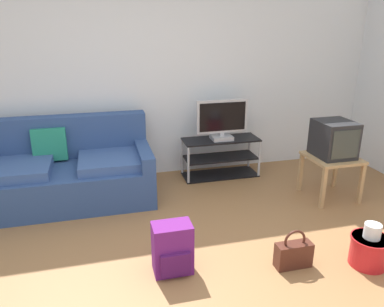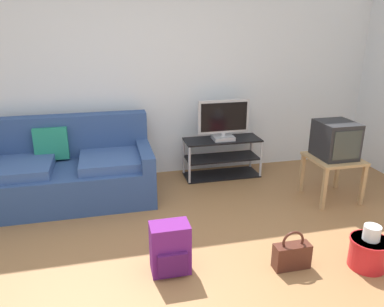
{
  "view_description": "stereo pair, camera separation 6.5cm",
  "coord_description": "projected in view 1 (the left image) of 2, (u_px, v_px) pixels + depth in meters",
  "views": [
    {
      "loc": [
        -0.54,
        -2.12,
        1.86
      ],
      "look_at": [
        0.32,
        1.25,
        0.64
      ],
      "focal_mm": 34.82,
      "sensor_mm": 36.0,
      "label": 1
    },
    {
      "loc": [
        -0.48,
        -2.13,
        1.86
      ],
      "look_at": [
        0.32,
        1.25,
        0.64
      ],
      "focal_mm": 34.82,
      "sensor_mm": 36.0,
      "label": 2
    }
  ],
  "objects": [
    {
      "name": "couch",
      "position": [
        67.0,
        172.0,
        4.08
      ],
      "size": [
        1.81,
        0.92,
        0.88
      ],
      "color": "navy",
      "rests_on": "ground_plane"
    },
    {
      "name": "ground_plane",
      "position": [
        192.0,
        298.0,
        2.68
      ],
      "size": [
        9.0,
        9.8,
        0.02
      ],
      "primitive_type": "cube",
      "color": "olive"
    },
    {
      "name": "wall_back",
      "position": [
        141.0,
        68.0,
        4.47
      ],
      "size": [
        9.0,
        0.1,
        2.7
      ],
      "primitive_type": "cube",
      "color": "silver",
      "rests_on": "ground_plane"
    },
    {
      "name": "crt_tv",
      "position": [
        334.0,
        139.0,
        4.02
      ],
      "size": [
        0.38,
        0.41,
        0.39
      ],
      "color": "#232326",
      "rests_on": "side_table"
    },
    {
      "name": "tv_stand",
      "position": [
        220.0,
        157.0,
        4.74
      ],
      "size": [
        0.95,
        0.37,
        0.49
      ],
      "color": "black",
      "rests_on": "ground_plane"
    },
    {
      "name": "handbag",
      "position": [
        294.0,
        254.0,
        2.98
      ],
      "size": [
        0.29,
        0.11,
        0.33
      ],
      "rotation": [
        0.0,
        0.0,
        0.42
      ],
      "color": "#4C2319",
      "rests_on": "ground_plane"
    },
    {
      "name": "backpack",
      "position": [
        172.0,
        249.0,
        2.89
      ],
      "size": [
        0.3,
        0.27,
        0.41
      ],
      "rotation": [
        0.0,
        0.0,
        -0.5
      ],
      "color": "#661E70",
      "rests_on": "ground_plane"
    },
    {
      "name": "flat_tv",
      "position": [
        222.0,
        120.0,
        4.55
      ],
      "size": [
        0.64,
        0.22,
        0.5
      ],
      "color": "#B2B2B7",
      "rests_on": "tv_stand"
    },
    {
      "name": "cleaning_bucket",
      "position": [
        369.0,
        248.0,
        2.99
      ],
      "size": [
        0.31,
        0.31,
        0.37
      ],
      "color": "red",
      "rests_on": "ground_plane"
    },
    {
      "name": "side_table",
      "position": [
        332.0,
        163.0,
        4.09
      ],
      "size": [
        0.52,
        0.52,
        0.48
      ],
      "color": "tan",
      "rests_on": "ground_plane"
    }
  ]
}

